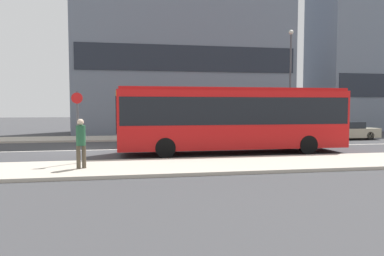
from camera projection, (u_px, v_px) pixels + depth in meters
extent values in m
plane|color=#3A3A3D|center=(85.00, 150.00, 18.93)|extent=(120.00, 120.00, 0.00)
cube|color=#B2A899|center=(62.00, 170.00, 12.77)|extent=(44.00, 3.50, 0.13)
cube|color=#B2A899|center=(97.00, 139.00, 25.07)|extent=(44.00, 3.50, 0.13)
cube|color=silver|center=(85.00, 150.00, 18.93)|extent=(41.80, 0.16, 0.01)
cube|color=slate|center=(184.00, 5.00, 31.79)|extent=(19.66, 6.13, 23.64)
cube|color=#1E232D|center=(189.00, 58.00, 29.08)|extent=(18.88, 0.08, 2.20)
cube|color=red|center=(233.00, 119.00, 17.71)|extent=(11.68, 2.41, 2.91)
cube|color=black|center=(233.00, 111.00, 17.68)|extent=(11.45, 2.44, 1.34)
cube|color=red|center=(233.00, 90.00, 17.61)|extent=(11.51, 2.22, 0.14)
cube|color=black|center=(117.00, 115.00, 16.70)|extent=(0.05, 2.12, 1.75)
cube|color=yellow|center=(117.00, 94.00, 16.64)|extent=(0.04, 1.69, 0.32)
cylinder|color=black|center=(165.00, 148.00, 16.10)|extent=(0.96, 0.28, 0.96)
cylinder|color=black|center=(161.00, 143.00, 18.25)|extent=(0.96, 0.28, 0.96)
cylinder|color=black|center=(308.00, 145.00, 17.33)|extent=(0.96, 0.28, 0.96)
cylinder|color=black|center=(288.00, 141.00, 19.48)|extent=(0.96, 0.28, 0.96)
cube|color=maroon|center=(277.00, 133.00, 24.44)|extent=(4.50, 1.89, 0.68)
cube|color=#21262B|center=(276.00, 126.00, 24.38)|extent=(2.47, 1.66, 0.45)
cylinder|color=black|center=(301.00, 137.00, 23.85)|extent=(0.60, 0.18, 0.60)
cylinder|color=black|center=(290.00, 135.00, 25.53)|extent=(0.60, 0.18, 0.60)
cylinder|color=black|center=(263.00, 137.00, 23.38)|extent=(0.60, 0.18, 0.60)
cylinder|color=black|center=(255.00, 135.00, 25.06)|extent=(0.60, 0.18, 0.60)
cube|color=#A39E84|center=(345.00, 133.00, 25.22)|extent=(4.64, 1.69, 0.68)
cube|color=#21262B|center=(344.00, 125.00, 25.16)|extent=(2.55, 1.48, 0.46)
cylinder|color=black|center=(370.00, 136.00, 24.73)|extent=(0.60, 0.18, 0.60)
cylinder|color=black|center=(356.00, 134.00, 26.21)|extent=(0.60, 0.18, 0.60)
cylinder|color=black|center=(333.00, 136.00, 24.24)|extent=(0.60, 0.18, 0.60)
cylinder|color=black|center=(322.00, 135.00, 25.73)|extent=(0.60, 0.18, 0.60)
cylinder|color=#4C4233|center=(78.00, 157.00, 12.63)|extent=(0.15, 0.15, 0.85)
cylinder|color=#4C4233|center=(84.00, 157.00, 12.73)|extent=(0.15, 0.15, 0.85)
cylinder|color=#235638|center=(81.00, 135.00, 12.63)|extent=(0.34, 0.34, 0.74)
sphere|color=beige|center=(81.00, 122.00, 12.60)|extent=(0.24, 0.24, 0.24)
cylinder|color=#4C4C51|center=(78.00, 127.00, 13.80)|extent=(0.09, 0.09, 2.90)
cylinder|color=red|center=(77.00, 98.00, 13.67)|extent=(0.44, 0.03, 0.44)
cylinder|color=#4C4C51|center=(290.00, 86.00, 25.94)|extent=(0.14, 0.14, 7.75)
sphere|color=silver|center=(291.00, 32.00, 25.69)|extent=(0.36, 0.36, 0.36)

